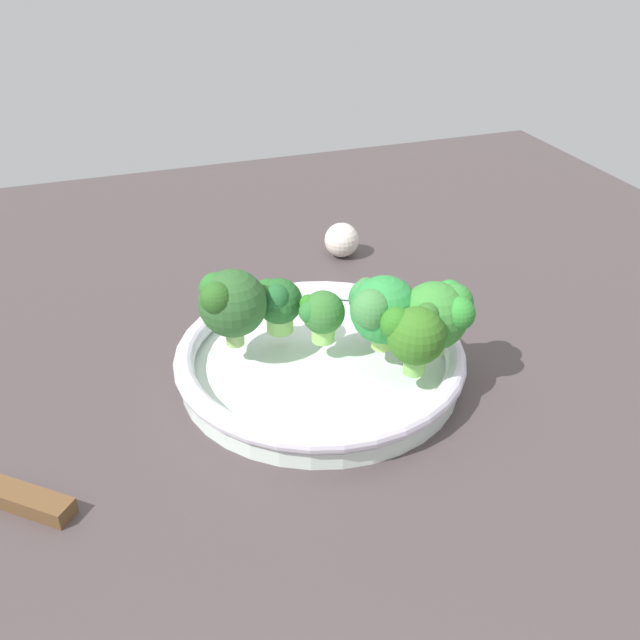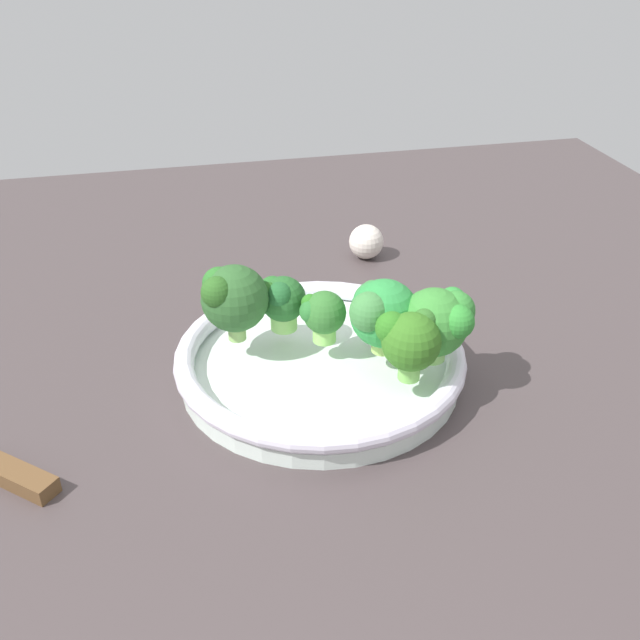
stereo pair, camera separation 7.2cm
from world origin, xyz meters
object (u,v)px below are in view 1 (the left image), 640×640
(broccoli_floret_3, at_px, (369,298))
(broccoli_floret_5, at_px, (277,301))
(broccoli_floret_0, at_px, (439,314))
(garlic_bulb, at_px, (342,240))
(bowl, at_px, (320,361))
(broccoli_floret_2, at_px, (321,314))
(broccoli_floret_6, at_px, (383,310))
(broccoli_floret_1, at_px, (231,304))
(broccoli_floret_4, at_px, (414,334))

(broccoli_floret_3, relative_size, broccoli_floret_5, 0.90)
(broccoli_floret_5, bearing_deg, broccoli_floret_0, -32.40)
(broccoli_floret_5, distance_m, garlic_bulb, 0.27)
(bowl, relative_size, broccoli_floret_3, 5.61)
(broccoli_floret_5, bearing_deg, bowl, -52.50)
(broccoli_floret_2, xyz_separation_m, broccoli_floret_3, (0.06, 0.01, -0.00))
(broccoli_floret_6, xyz_separation_m, garlic_bulb, (0.06, 0.28, -0.06))
(broccoli_floret_1, height_order, garlic_bulb, broccoli_floret_1)
(garlic_bulb, bearing_deg, broccoli_floret_6, -102.99)
(broccoli_floret_1, height_order, broccoli_floret_3, broccoli_floret_1)
(broccoli_floret_1, height_order, broccoli_floret_5, broccoli_floret_1)
(broccoli_floret_2, xyz_separation_m, broccoli_floret_4, (0.06, -0.08, 0.01))
(broccoli_floret_1, height_order, broccoli_floret_4, broccoli_floret_1)
(broccoli_floret_6, bearing_deg, broccoli_floret_5, 144.05)
(broccoli_floret_2, relative_size, broccoli_floret_4, 0.80)
(broccoli_floret_0, bearing_deg, bowl, 156.51)
(broccoli_floret_1, relative_size, broccoli_floret_5, 1.37)
(broccoli_floret_2, distance_m, broccoli_floret_4, 0.10)
(broccoli_floret_4, distance_m, broccoli_floret_5, 0.15)
(bowl, xyz_separation_m, broccoli_floret_1, (-0.08, 0.03, 0.07))
(broccoli_floret_6, bearing_deg, broccoli_floret_2, 148.46)
(broccoli_floret_3, relative_size, broccoli_floret_4, 0.77)
(bowl, height_order, broccoli_floret_6, broccoli_floret_6)
(broccoli_floret_0, bearing_deg, garlic_bulb, 87.05)
(broccoli_floret_0, height_order, broccoli_floret_6, broccoli_floret_6)
(bowl, xyz_separation_m, broccoli_floret_3, (0.06, 0.02, 0.05))
(garlic_bulb, bearing_deg, broccoli_floret_5, -125.20)
(broccoli_floret_6, bearing_deg, broccoli_floret_1, 159.77)
(broccoli_floret_0, xyz_separation_m, broccoli_floret_1, (-0.19, 0.07, 0.01))
(broccoli_floret_1, xyz_separation_m, broccoli_floret_5, (0.05, 0.01, -0.01))
(bowl, xyz_separation_m, broccoli_floret_5, (-0.03, 0.04, 0.05))
(broccoli_floret_1, distance_m, broccoli_floret_6, 0.15)
(bowl, bearing_deg, garlic_bulb, 64.81)
(broccoli_floret_0, height_order, broccoli_floret_4, broccoli_floret_0)
(broccoli_floret_1, distance_m, broccoli_floret_3, 0.14)
(broccoli_floret_3, height_order, broccoli_floret_6, broccoli_floret_6)
(broccoli_floret_4, height_order, broccoli_floret_6, broccoli_floret_6)
(broccoli_floret_0, xyz_separation_m, garlic_bulb, (0.02, 0.30, -0.06))
(broccoli_floret_6, bearing_deg, bowl, 158.07)
(broccoli_floret_1, bearing_deg, broccoli_floret_0, -21.58)
(broccoli_floret_1, relative_size, broccoli_floret_2, 1.47)
(broccoli_floret_4, relative_size, garlic_bulb, 1.46)
(garlic_bulb, bearing_deg, bowl, -115.19)
(broccoli_floret_3, bearing_deg, broccoli_floret_2, -166.12)
(broccoli_floret_3, distance_m, garlic_bulb, 0.25)
(broccoli_floret_3, distance_m, broccoli_floret_5, 0.09)
(broccoli_floret_4, bearing_deg, bowl, 133.88)
(broccoli_floret_3, bearing_deg, broccoli_floret_0, -57.67)
(broccoli_floret_5, height_order, broccoli_floret_6, broccoli_floret_6)
(bowl, relative_size, broccoli_floret_4, 4.32)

